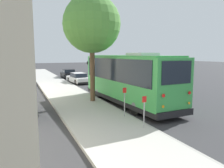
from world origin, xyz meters
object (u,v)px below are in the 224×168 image
(sign_post_near, at_px, (144,112))
(sign_post_far, at_px, (125,102))
(street_tree, at_px, (91,20))
(parked_sedan_white, at_px, (78,78))
(parked_sedan_black, at_px, (68,74))
(shuttle_bus, at_px, (128,77))

(sign_post_near, xyz_separation_m, sign_post_far, (2.03, -0.00, 0.06))
(street_tree, bearing_deg, parked_sedan_white, -9.40)
(street_tree, bearing_deg, sign_post_near, -177.27)
(parked_sedan_white, height_order, parked_sedan_black, parked_sedan_black)
(parked_sedan_white, bearing_deg, shuttle_bus, 176.76)
(parked_sedan_white, distance_m, sign_post_near, 18.06)
(parked_sedan_black, bearing_deg, street_tree, 173.82)
(shuttle_bus, height_order, parked_sedan_white, shuttle_bus)
(shuttle_bus, xyz_separation_m, sign_post_near, (-5.22, 1.86, -1.05))
(street_tree, xyz_separation_m, sign_post_near, (-6.73, -0.32, -5.02))
(shuttle_bus, xyz_separation_m, parked_sedan_white, (12.77, 0.32, -1.38))
(parked_sedan_white, relative_size, sign_post_near, 3.20)
(parked_sedan_white, height_order, sign_post_near, sign_post_near)
(sign_post_near, bearing_deg, parked_sedan_white, -4.90)
(parked_sedan_white, xyz_separation_m, sign_post_near, (-17.99, 1.54, 0.33))
(shuttle_bus, xyz_separation_m, parked_sedan_black, (18.90, 0.23, -1.35))
(street_tree, distance_m, sign_post_near, 8.40)
(shuttle_bus, relative_size, sign_post_near, 6.70)
(shuttle_bus, bearing_deg, parked_sedan_white, -1.79)
(street_tree, height_order, sign_post_near, street_tree)
(shuttle_bus, bearing_deg, sign_post_far, 146.45)
(shuttle_bus, distance_m, parked_sedan_white, 12.85)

